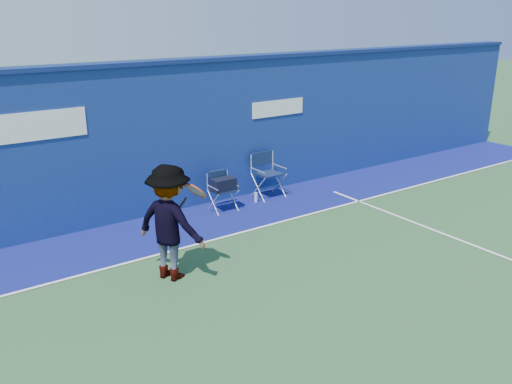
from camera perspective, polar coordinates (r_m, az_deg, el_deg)
ground at (r=7.21m, az=3.14°, el=-15.06°), size 80.00×80.00×0.00m
stadium_wall at (r=10.86m, az=-13.81°, el=5.07°), size 24.00×0.50×3.08m
out_of_bounds_strip at (r=10.37m, az=-10.90°, el=-4.39°), size 24.00×1.80×0.01m
court_lines at (r=7.61m, az=0.31°, el=-12.94°), size 24.00×12.00×0.01m
directors_chair_left at (r=11.28m, az=-3.51°, el=-0.27°), size 0.49×0.45×0.83m
directors_chair_right at (r=12.11m, az=1.30°, el=0.91°), size 0.59×0.53×0.99m
water_bottle at (r=11.81m, az=-0.01°, el=-0.58°), size 0.07×0.07×0.22m
tennis_player at (r=8.38m, az=-9.04°, el=-3.20°), size 1.14×1.36×1.83m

